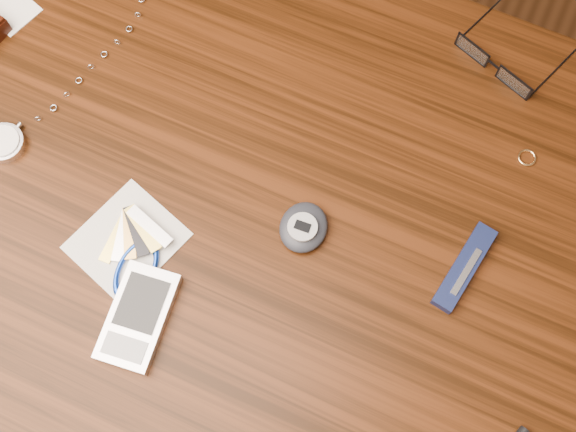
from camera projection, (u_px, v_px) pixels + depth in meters
name	position (u px, v px, depth m)	size (l,w,h in m)	color
ground	(266.00, 339.00, 1.46)	(3.80, 3.80, 0.00)	#472814
desk	(250.00, 246.00, 0.85)	(1.00, 0.70, 0.75)	#331708
eyeglasses	(496.00, 63.00, 0.80)	(0.14, 0.14, 0.02)	black
gold_ring	(527.00, 158.00, 0.77)	(0.02, 0.02, 0.00)	#E7B572
pocket_watch	(11.00, 134.00, 0.78)	(0.09, 0.34, 0.01)	silver
pda_phone	(138.00, 317.00, 0.71)	(0.07, 0.11, 0.02)	silver
pedometer	(303.00, 227.00, 0.74)	(0.05, 0.06, 0.02)	black
notepad_keys	(133.00, 253.00, 0.73)	(0.12, 0.13, 0.01)	silver
pocket_knife	(464.00, 267.00, 0.73)	(0.04, 0.10, 0.01)	#101C39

